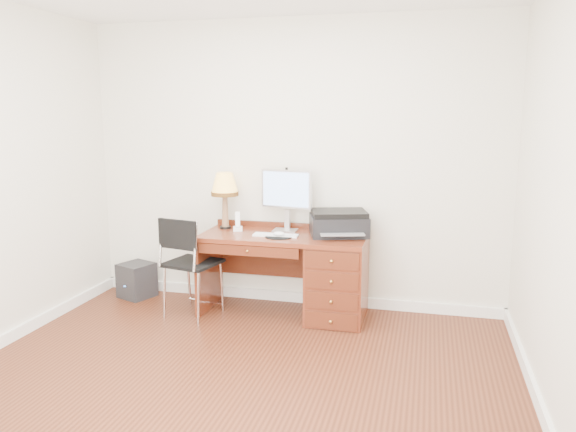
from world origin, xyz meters
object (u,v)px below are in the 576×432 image
(phone, at_px, (238,225))
(chair, at_px, (189,257))
(monitor, at_px, (286,193))
(printer, at_px, (339,223))
(desk, at_px, (318,273))
(equipment_box, at_px, (137,280))
(leg_lamp, at_px, (225,188))

(phone, height_order, chair, phone)
(monitor, distance_m, printer, 0.57)
(desk, distance_m, printer, 0.49)
(chair, xyz_separation_m, equipment_box, (-0.76, 0.40, -0.39))
(equipment_box, bearing_deg, leg_lamp, 23.66)
(desk, distance_m, monitor, 0.80)
(printer, relative_size, equipment_box, 1.72)
(desk, distance_m, chair, 1.17)
(leg_lamp, bearing_deg, equipment_box, -177.70)
(phone, bearing_deg, chair, -152.41)
(leg_lamp, bearing_deg, monitor, 3.78)
(chair, distance_m, equipment_box, 0.94)
(leg_lamp, height_order, chair, leg_lamp)
(monitor, bearing_deg, printer, 1.49)
(desk, bearing_deg, monitor, 153.36)
(desk, height_order, chair, chair)
(desk, height_order, monitor, monitor)
(desk, xyz_separation_m, equipment_box, (-1.88, 0.10, -0.24))
(desk, relative_size, phone, 8.35)
(desk, distance_m, equipment_box, 1.90)
(monitor, bearing_deg, phone, -154.76)
(chair, bearing_deg, monitor, 43.55)
(leg_lamp, relative_size, chair, 0.57)
(desk, bearing_deg, equipment_box, 177.08)
(chair, bearing_deg, equipment_box, 164.66)
(printer, relative_size, phone, 3.31)
(printer, height_order, chair, printer)
(phone, relative_size, equipment_box, 0.52)
(desk, xyz_separation_m, leg_lamp, (-0.93, 0.13, 0.73))
(desk, relative_size, chair, 1.62)
(leg_lamp, xyz_separation_m, chair, (-0.19, -0.43, -0.58))
(equipment_box, bearing_deg, printer, 21.44)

